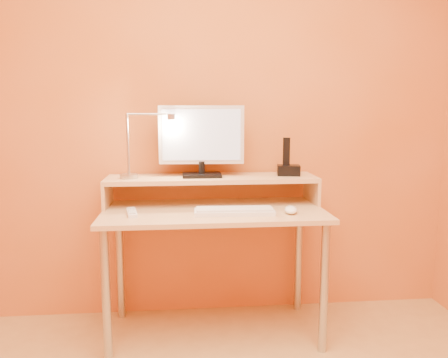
{
  "coord_description": "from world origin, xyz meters",
  "views": [
    {
      "loc": [
        -0.17,
        -1.16,
        1.25
      ],
      "look_at": [
        0.05,
        1.13,
        0.89
      ],
      "focal_mm": 35.2,
      "sensor_mm": 36.0,
      "label": 1
    }
  ],
  "objects": [
    {
      "name": "wall_back",
      "position": [
        0.0,
        1.5,
        1.25
      ],
      "size": [
        3.0,
        0.04,
        2.5
      ],
      "primitive_type": "cube",
      "color": "#CB743C",
      "rests_on": "floor"
    },
    {
      "name": "desk_leg_fl",
      "position": [
        -0.55,
        0.93,
        0.35
      ],
      "size": [
        0.04,
        0.04,
        0.69
      ],
      "primitive_type": "cylinder",
      "color": "#AEAEAE",
      "rests_on": "floor"
    },
    {
      "name": "desk_leg_fr",
      "position": [
        0.55,
        0.93,
        0.35
      ],
      "size": [
        0.04,
        0.04,
        0.69
      ],
      "primitive_type": "cylinder",
      "color": "#AEAEAE",
      "rests_on": "floor"
    },
    {
      "name": "desk_leg_bl",
      "position": [
        -0.55,
        1.43,
        0.35
      ],
      "size": [
        0.04,
        0.04,
        0.69
      ],
      "primitive_type": "cylinder",
      "color": "#AEAEAE",
      "rests_on": "floor"
    },
    {
      "name": "desk_leg_br",
      "position": [
        0.55,
        1.43,
        0.35
      ],
      "size": [
        0.04,
        0.04,
        0.69
      ],
      "primitive_type": "cylinder",
      "color": "#AEAEAE",
      "rests_on": "floor"
    },
    {
      "name": "desk_lower",
      "position": [
        0.0,
        1.18,
        0.71
      ],
      "size": [
        1.2,
        0.6,
        0.02
      ],
      "primitive_type": "cube",
      "color": "tan",
      "rests_on": "floor"
    },
    {
      "name": "shelf_riser_left",
      "position": [
        -0.59,
        1.33,
        0.79
      ],
      "size": [
        0.02,
        0.3,
        0.14
      ],
      "primitive_type": "cube",
      "color": "tan",
      "rests_on": "desk_lower"
    },
    {
      "name": "shelf_riser_right",
      "position": [
        0.59,
        1.33,
        0.79
      ],
      "size": [
        0.02,
        0.3,
        0.14
      ],
      "primitive_type": "cube",
      "color": "tan",
      "rests_on": "desk_lower"
    },
    {
      "name": "desk_shelf",
      "position": [
        0.0,
        1.33,
        0.87
      ],
      "size": [
        1.2,
        0.3,
        0.02
      ],
      "primitive_type": "cube",
      "color": "tan",
      "rests_on": "desk_lower"
    },
    {
      "name": "monitor_foot",
      "position": [
        -0.06,
        1.33,
        0.89
      ],
      "size": [
        0.22,
        0.16,
        0.02
      ],
      "primitive_type": "cube",
      "color": "black",
      "rests_on": "desk_shelf"
    },
    {
      "name": "monitor_neck",
      "position": [
        -0.06,
        1.33,
        0.93
      ],
      "size": [
        0.04,
        0.04,
        0.07
      ],
      "primitive_type": "cylinder",
      "color": "black",
      "rests_on": "monitor_foot"
    },
    {
      "name": "monitor_panel",
      "position": [
        -0.06,
        1.34,
        1.12
      ],
      "size": [
        0.48,
        0.06,
        0.33
      ],
      "primitive_type": "cube",
      "rotation": [
        0.0,
        0.0,
        -0.05
      ],
      "color": "silver",
      "rests_on": "monitor_neck"
    },
    {
      "name": "monitor_back",
      "position": [
        -0.06,
        1.36,
        1.12
      ],
      "size": [
        0.43,
        0.04,
        0.28
      ],
      "primitive_type": "cube",
      "rotation": [
        0.0,
        0.0,
        -0.05
      ],
      "color": "black",
      "rests_on": "monitor_panel"
    },
    {
      "name": "monitor_screen",
      "position": [
        -0.06,
        1.32,
        1.12
      ],
      "size": [
        0.44,
        0.03,
        0.29
      ],
      "primitive_type": "cube",
      "rotation": [
        0.0,
        0.0,
        -0.05
      ],
      "color": "#AFB8D2",
      "rests_on": "monitor_panel"
    },
    {
      "name": "lamp_base",
      "position": [
        -0.46,
        1.3,
        0.89
      ],
      "size": [
        0.1,
        0.1,
        0.02
      ],
      "primitive_type": "cylinder",
      "color": "#AEAEAE",
      "rests_on": "desk_shelf"
    },
    {
      "name": "lamp_post",
      "position": [
        -0.46,
        1.3,
        1.07
      ],
      "size": [
        0.01,
        0.01,
        0.33
      ],
      "primitive_type": "cylinder",
      "color": "#AEAEAE",
      "rests_on": "lamp_base"
    },
    {
      "name": "lamp_arm",
      "position": [
        -0.34,
        1.3,
        1.24
      ],
      "size": [
        0.24,
        0.01,
        0.01
      ],
      "primitive_type": "cylinder",
      "rotation": [
        0.0,
        1.57,
        0.0
      ],
      "color": "#AEAEAE",
      "rests_on": "lamp_post"
    },
    {
      "name": "lamp_head",
      "position": [
        -0.22,
        1.3,
        1.22
      ],
      "size": [
        0.04,
        0.04,
        0.03
      ],
      "primitive_type": "cylinder",
      "color": "#AEAEAE",
      "rests_on": "lamp_arm"
    },
    {
      "name": "lamp_bulb",
      "position": [
        -0.22,
        1.3,
        1.2
      ],
      "size": [
        0.03,
        0.03,
        0.0
      ],
      "primitive_type": "cylinder",
      "color": "#FFEAC6",
      "rests_on": "lamp_head"
    },
    {
      "name": "phone_dock",
      "position": [
        0.45,
        1.33,
        0.91
      ],
      "size": [
        0.15,
        0.12,
        0.06
      ],
      "primitive_type": "cube",
      "rotation": [
        0.0,
        0.0,
        -0.17
      ],
      "color": "black",
      "rests_on": "desk_shelf"
    },
    {
      "name": "phone_handset",
      "position": [
        0.43,
        1.33,
        1.02
      ],
      "size": [
        0.04,
        0.03,
        0.16
      ],
      "primitive_type": "cube",
      "rotation": [
        0.0,
        0.0,
        -0.17
      ],
      "color": "black",
      "rests_on": "phone_dock"
    },
    {
      "name": "phone_led",
      "position": [
        0.49,
        1.28,
        0.91
      ],
      "size": [
        0.01,
        0.0,
        0.04
      ],
      "primitive_type": "cube",
      "color": "blue",
      "rests_on": "phone_dock"
    },
    {
      "name": "keyboard",
      "position": [
        0.1,
        1.06,
        0.73
      ],
      "size": [
        0.42,
        0.15,
        0.02
      ],
      "primitive_type": "cube",
      "rotation": [
        0.0,
        0.0,
        -0.04
      ],
      "color": "silver",
      "rests_on": "desk_lower"
    },
    {
      "name": "mouse",
      "position": [
        0.4,
        1.04,
        0.74
      ],
      "size": [
        0.09,
        0.13,
        0.04
      ],
      "primitive_type": "ellipsoid",
      "rotation": [
        0.0,
        0.0,
        -0.21
      ],
      "color": "white",
      "rests_on": "desk_lower"
    },
    {
      "name": "remote_control",
      "position": [
        -0.43,
        1.1,
        0.73
      ],
      "size": [
        0.08,
        0.18,
        0.02
      ],
      "primitive_type": "cube",
      "rotation": [
        0.0,
        0.0,
        0.18
      ],
      "color": "silver",
      "rests_on": "desk_lower"
    }
  ]
}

